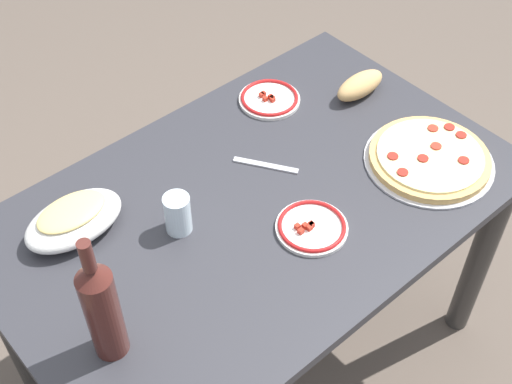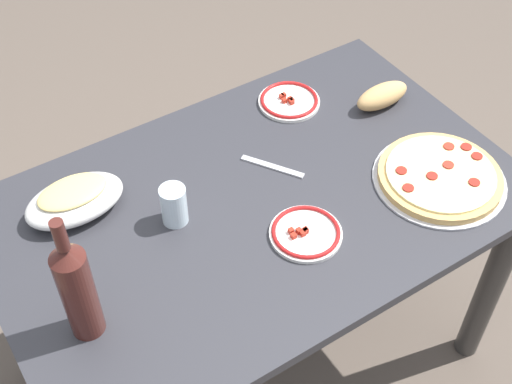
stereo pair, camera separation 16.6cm
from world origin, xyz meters
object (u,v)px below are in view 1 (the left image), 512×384
Objects in this scene: wine_bottle at (102,309)px; bread_loaf at (360,85)px; pepperoni_pizza at (429,158)px; water_glass at (178,214)px; side_plate_far at (312,227)px; baked_pasta_dish at (73,219)px; dining_table at (256,233)px; side_plate_near at (269,99)px.

bread_loaf is at bearing 13.32° from wine_bottle.
pepperoni_pizza is at bearing -4.85° from wine_bottle.
side_plate_far is (0.23, -0.21, -0.04)m from water_glass.
baked_pasta_dish is 2.34× the size of water_glass.
baked_pasta_dish is at bearing 151.64° from dining_table.
water_glass is at bearing 138.34° from side_plate_far.
baked_pasta_dish is (-0.38, 0.20, 0.17)m from dining_table.
baked_pasta_dish is 1.44× the size of bread_loaf.
wine_bottle is 1.99× the size of bread_loaf.
bread_loaf is at bearing -34.22° from side_plate_near.
pepperoni_pizza is at bearing -5.27° from side_plate_far.
water_glass reaches higher than side_plate_near.
dining_table is 0.56m from wine_bottle.
pepperoni_pizza is 0.89m from baked_pasta_dish.
bread_loaf reaches higher than pepperoni_pizza.
pepperoni_pizza is 1.93× the size of side_plate_near.
side_plate_far is at bearing -76.41° from dining_table.
dining_table is at bearing 13.14° from wine_bottle.
side_plate_far reaches higher than dining_table.
water_glass is 0.31m from side_plate_far.
wine_bottle is at bearing 175.46° from side_plate_far.
wine_bottle is at bearing -153.83° from side_plate_near.
pepperoni_pizza reaches higher than side_plate_far.
side_plate_near is 0.48m from side_plate_far.
dining_table is 7.50× the size of side_plate_far.
wine_bottle is 0.86m from side_plate_near.
dining_table is 12.47× the size of water_glass.
pepperoni_pizza is 1.94× the size of side_plate_far.
wine_bottle reaches higher than bread_loaf.
bread_loaf is (0.07, 0.31, 0.02)m from pepperoni_pizza.
pepperoni_pizza is 0.66m from water_glass.
side_plate_near is at bearing 24.08° from water_glass.
baked_pasta_dish is 0.66m from side_plate_near.
baked_pasta_dish is at bearing -175.02° from side_plate_near.
wine_bottle reaches higher than side_plate_near.
wine_bottle reaches higher than baked_pasta_dish.
baked_pasta_dish is at bearing 153.75° from pepperoni_pizza.
wine_bottle is 0.54m from side_plate_far.
water_glass is 0.61× the size of bread_loaf.
water_glass is at bearing -39.71° from baked_pasta_dish.
side_plate_far is at bearing -40.81° from baked_pasta_dish.
side_plate_far is (0.42, -0.36, -0.03)m from baked_pasta_dish.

